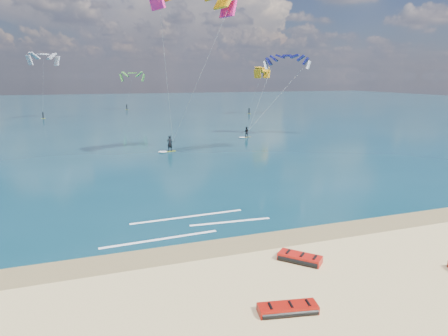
{
  "coord_description": "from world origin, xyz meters",
  "views": [
    {
      "loc": [
        -5.5,
        -16.1,
        9.04
      ],
      "look_at": [
        2.9,
        8.0,
        3.16
      ],
      "focal_mm": 32.0,
      "sensor_mm": 36.0,
      "label": 1
    }
  ],
  "objects_px": {
    "packed_kite_left": "(288,312)",
    "kitesurfer_main": "(181,67)",
    "packed_kite_mid": "(300,261)",
    "kitesurfer_far": "(268,90)"
  },
  "relations": [
    {
      "from": "packed_kite_left",
      "to": "kitesurfer_far",
      "type": "bearing_deg",
      "value": 76.15
    },
    {
      "from": "packed_kite_left",
      "to": "packed_kite_mid",
      "type": "relative_size",
      "value": 1.09
    },
    {
      "from": "packed_kite_mid",
      "to": "kitesurfer_main",
      "type": "xyz_separation_m",
      "value": [
        0.72,
        27.72,
        10.05
      ]
    },
    {
      "from": "packed_kite_left",
      "to": "kitesurfer_main",
      "type": "relative_size",
      "value": 0.13
    },
    {
      "from": "packed_kite_left",
      "to": "kitesurfer_main",
      "type": "distance_m",
      "value": 33.21
    },
    {
      "from": "packed_kite_left",
      "to": "kitesurfer_main",
      "type": "bearing_deg",
      "value": 94.23
    },
    {
      "from": "packed_kite_left",
      "to": "kitesurfer_far",
      "type": "height_order",
      "value": "kitesurfer_far"
    },
    {
      "from": "packed_kite_mid",
      "to": "kitesurfer_main",
      "type": "distance_m",
      "value": 29.49
    },
    {
      "from": "packed_kite_left",
      "to": "packed_kite_mid",
      "type": "bearing_deg",
      "value": 64.85
    },
    {
      "from": "packed_kite_left",
      "to": "kitesurfer_far",
      "type": "xyz_separation_m",
      "value": [
        18.8,
        41.74,
        7.05
      ]
    }
  ]
}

